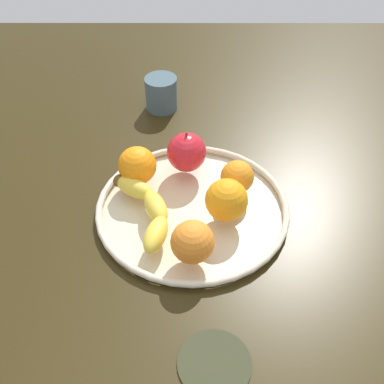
{
  "coord_description": "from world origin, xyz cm",
  "views": [
    {
      "loc": [
        -58.14,
        -0.09,
        60.27
      ],
      "look_at": [
        0.0,
        0.0,
        4.8
      ],
      "focal_mm": 43.51,
      "sensor_mm": 36.0,
      "label": 1
    }
  ],
  "objects_px": {
    "banana": "(147,208)",
    "ambient_coaster": "(214,363)",
    "orange_front_right": "(237,177)",
    "ambient_mug": "(161,93)",
    "orange_front_left": "(137,166)",
    "orange_center": "(226,200)",
    "fruit_bowl": "(192,208)",
    "orange_back_left": "(189,242)",
    "apple": "(186,152)"
  },
  "relations": [
    {
      "from": "banana",
      "to": "ambient_coaster",
      "type": "xyz_separation_m",
      "value": [
        -0.26,
        -0.11,
        -0.03
      ]
    },
    {
      "from": "orange_front_right",
      "to": "banana",
      "type": "bearing_deg",
      "value": 112.21
    },
    {
      "from": "ambient_mug",
      "to": "orange_front_left",
      "type": "bearing_deg",
      "value": 173.78
    },
    {
      "from": "ambient_mug",
      "to": "orange_center",
      "type": "bearing_deg",
      "value": -160.61
    },
    {
      "from": "ambient_mug",
      "to": "ambient_coaster",
      "type": "distance_m",
      "value": 0.63
    },
    {
      "from": "orange_center",
      "to": "orange_front_left",
      "type": "bearing_deg",
      "value": 60.11
    },
    {
      "from": "fruit_bowl",
      "to": "orange_back_left",
      "type": "relative_size",
      "value": 4.98
    },
    {
      "from": "ambient_coaster",
      "to": "fruit_bowl",
      "type": "bearing_deg",
      "value": 5.96
    },
    {
      "from": "banana",
      "to": "orange_center",
      "type": "relative_size",
      "value": 2.57
    },
    {
      "from": "banana",
      "to": "ambient_mug",
      "type": "distance_m",
      "value": 0.36
    },
    {
      "from": "fruit_bowl",
      "to": "orange_back_left",
      "type": "distance_m",
      "value": 0.12
    },
    {
      "from": "apple",
      "to": "orange_center",
      "type": "xyz_separation_m",
      "value": [
        -0.13,
        -0.07,
        -0.0
      ]
    },
    {
      "from": "fruit_bowl",
      "to": "orange_center",
      "type": "relative_size",
      "value": 4.71
    },
    {
      "from": "fruit_bowl",
      "to": "orange_back_left",
      "type": "xyz_separation_m",
      "value": [
        -0.12,
        0.0,
        0.04
      ]
    },
    {
      "from": "orange_front_left",
      "to": "banana",
      "type": "bearing_deg",
      "value": -165.54
    },
    {
      "from": "orange_front_right",
      "to": "orange_front_left",
      "type": "relative_size",
      "value": 0.86
    },
    {
      "from": "ambient_coaster",
      "to": "orange_back_left",
      "type": "bearing_deg",
      "value": 11.56
    },
    {
      "from": "apple",
      "to": "ambient_coaster",
      "type": "height_order",
      "value": "apple"
    },
    {
      "from": "orange_center",
      "to": "banana",
      "type": "bearing_deg",
      "value": 89.6
    },
    {
      "from": "fruit_bowl",
      "to": "orange_back_left",
      "type": "height_order",
      "value": "orange_back_left"
    },
    {
      "from": "orange_front_right",
      "to": "orange_center",
      "type": "xyz_separation_m",
      "value": [
        -0.07,
        0.02,
        0.01
      ]
    },
    {
      "from": "orange_center",
      "to": "ambient_mug",
      "type": "height_order",
      "value": "orange_center"
    },
    {
      "from": "orange_front_right",
      "to": "ambient_coaster",
      "type": "height_order",
      "value": "orange_front_right"
    },
    {
      "from": "banana",
      "to": "orange_front_left",
      "type": "bearing_deg",
      "value": -7.4
    },
    {
      "from": "orange_front_right",
      "to": "ambient_coaster",
      "type": "relative_size",
      "value": 0.6
    },
    {
      "from": "orange_center",
      "to": "ambient_mug",
      "type": "distance_m",
      "value": 0.39
    },
    {
      "from": "fruit_bowl",
      "to": "ambient_mug",
      "type": "bearing_deg",
      "value": 11.89
    },
    {
      "from": "orange_front_left",
      "to": "apple",
      "type": "bearing_deg",
      "value": -67.92
    },
    {
      "from": "orange_center",
      "to": "ambient_coaster",
      "type": "distance_m",
      "value": 0.27
    },
    {
      "from": "apple",
      "to": "orange_center",
      "type": "bearing_deg",
      "value": -151.8
    },
    {
      "from": "apple",
      "to": "ambient_coaster",
      "type": "distance_m",
      "value": 0.39
    },
    {
      "from": "banana",
      "to": "ambient_coaster",
      "type": "height_order",
      "value": "banana"
    },
    {
      "from": "fruit_bowl",
      "to": "banana",
      "type": "bearing_deg",
      "value": 108.17
    },
    {
      "from": "apple",
      "to": "ambient_mug",
      "type": "height_order",
      "value": "apple"
    },
    {
      "from": "banana",
      "to": "ambient_mug",
      "type": "bearing_deg",
      "value": -22.91
    },
    {
      "from": "orange_back_left",
      "to": "ambient_mug",
      "type": "bearing_deg",
      "value": 8.28
    },
    {
      "from": "banana",
      "to": "orange_center",
      "type": "height_order",
      "value": "orange_center"
    },
    {
      "from": "orange_front_right",
      "to": "ambient_mug",
      "type": "bearing_deg",
      "value": 26.84
    },
    {
      "from": "apple",
      "to": "orange_center",
      "type": "relative_size",
      "value": 1.13
    },
    {
      "from": "ambient_coaster",
      "to": "ambient_mug",
      "type": "bearing_deg",
      "value": 9.18
    },
    {
      "from": "orange_front_right",
      "to": "orange_back_left",
      "type": "bearing_deg",
      "value": 151.28
    },
    {
      "from": "orange_front_right",
      "to": "orange_center",
      "type": "distance_m",
      "value": 0.07
    },
    {
      "from": "fruit_bowl",
      "to": "orange_front_left",
      "type": "xyz_separation_m",
      "value": [
        0.06,
        0.1,
        0.04
      ]
    },
    {
      "from": "orange_center",
      "to": "ambient_mug",
      "type": "relative_size",
      "value": 0.69
    },
    {
      "from": "banana",
      "to": "orange_front_right",
      "type": "distance_m",
      "value": 0.17
    },
    {
      "from": "apple",
      "to": "orange_back_left",
      "type": "xyz_separation_m",
      "value": [
        -0.22,
        -0.01,
        -0.0
      ]
    },
    {
      "from": "ambient_coaster",
      "to": "apple",
      "type": "bearing_deg",
      "value": 6.04
    },
    {
      "from": "apple",
      "to": "orange_front_left",
      "type": "height_order",
      "value": "apple"
    },
    {
      "from": "ambient_mug",
      "to": "ambient_coaster",
      "type": "relative_size",
      "value": 1.05
    },
    {
      "from": "apple",
      "to": "ambient_mug",
      "type": "distance_m",
      "value": 0.24
    }
  ]
}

